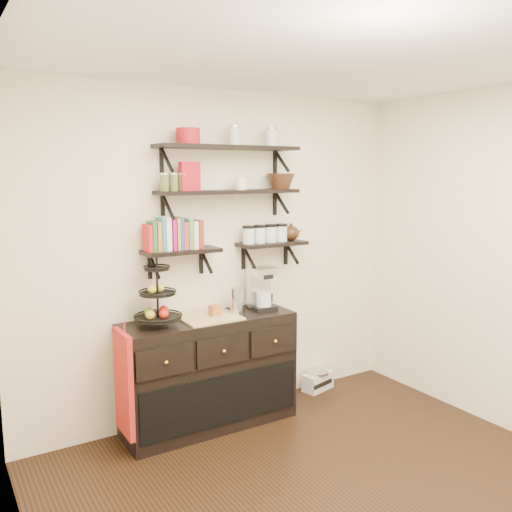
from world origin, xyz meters
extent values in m
cube|color=white|center=(0.00, 0.00, 2.70)|extent=(3.50, 3.50, 0.02)
cube|color=white|center=(0.00, 1.75, 1.35)|extent=(3.50, 0.02, 2.70)
cube|color=white|center=(-1.75, 0.00, 1.35)|extent=(0.02, 3.50, 2.70)
cube|color=black|center=(0.00, 1.61, 2.23)|extent=(1.20, 0.27, 0.03)
cube|color=black|center=(-0.52, 1.74, 2.12)|extent=(0.02, 0.03, 0.20)
cube|color=black|center=(0.52, 1.74, 2.12)|extent=(0.02, 0.03, 0.20)
cube|color=black|center=(0.00, 1.61, 1.89)|extent=(1.20, 0.27, 0.03)
cube|color=black|center=(-0.52, 1.74, 1.77)|extent=(0.02, 0.03, 0.20)
cube|color=black|center=(0.52, 1.74, 1.77)|extent=(0.02, 0.03, 0.20)
cube|color=black|center=(-0.42, 1.62, 1.44)|extent=(0.60, 0.25, 0.03)
cube|color=black|center=(-0.64, 1.74, 1.32)|extent=(0.02, 0.03, 0.20)
cube|color=black|center=(-0.20, 1.74, 1.32)|extent=(0.03, 0.03, 0.20)
cube|color=black|center=(0.42, 1.62, 1.44)|extent=(0.60, 0.25, 0.03)
cube|color=black|center=(0.20, 1.74, 1.32)|extent=(0.03, 0.03, 0.20)
cube|color=black|center=(0.64, 1.74, 1.32)|extent=(0.02, 0.03, 0.20)
cube|color=red|center=(-0.68, 1.63, 1.55)|extent=(0.02, 0.15, 0.20)
cube|color=#206436|center=(-0.65, 1.63, 1.57)|extent=(0.03, 0.15, 0.24)
cube|color=#C36926|center=(-0.61, 1.63, 1.55)|extent=(0.04, 0.15, 0.21)
cube|color=teal|center=(-0.57, 1.63, 1.57)|extent=(0.03, 0.15, 0.25)
cube|color=#F7E3D1|center=(-0.54, 1.63, 1.56)|extent=(0.03, 0.15, 0.22)
cube|color=#A4106E|center=(-0.50, 1.63, 1.58)|extent=(0.04, 0.15, 0.26)
cube|color=gold|center=(-0.46, 1.63, 1.56)|extent=(0.03, 0.15, 0.23)
cube|color=navy|center=(-0.42, 1.63, 1.55)|extent=(0.03, 0.15, 0.20)
cube|color=#B73638|center=(-0.38, 1.63, 1.57)|extent=(0.04, 0.15, 0.24)
cube|color=#499747|center=(-0.34, 1.63, 1.55)|extent=(0.03, 0.15, 0.21)
cube|color=beige|center=(-0.31, 1.63, 1.57)|extent=(0.03, 0.15, 0.25)
cube|color=maroon|center=(-0.27, 1.63, 1.56)|extent=(0.02, 0.15, 0.22)
cylinder|color=silver|center=(0.19, 1.63, 1.51)|extent=(0.10, 0.10, 0.13)
cylinder|color=silver|center=(0.30, 1.63, 1.51)|extent=(0.10, 0.10, 0.13)
cylinder|color=silver|center=(0.41, 1.63, 1.51)|extent=(0.10, 0.10, 0.13)
cylinder|color=silver|center=(0.52, 1.63, 1.51)|extent=(0.10, 0.10, 0.13)
cube|color=black|center=(-0.25, 1.51, 0.45)|extent=(1.40, 0.45, 0.90)
cube|color=tan|center=(-0.25, 1.51, 0.91)|extent=(0.45, 0.41, 0.02)
sphere|color=gold|center=(-0.72, 1.26, 0.70)|extent=(0.04, 0.04, 0.04)
sphere|color=gold|center=(-0.25, 1.26, 0.70)|extent=(0.04, 0.04, 0.04)
sphere|color=gold|center=(0.22, 1.26, 0.70)|extent=(0.04, 0.04, 0.04)
cylinder|color=black|center=(-0.67, 1.51, 1.16)|extent=(0.02, 0.02, 0.52)
cylinder|color=black|center=(-0.67, 1.51, 0.96)|extent=(0.35, 0.35, 0.01)
cylinder|color=black|center=(-0.67, 1.51, 1.15)|extent=(0.27, 0.27, 0.02)
cylinder|color=black|center=(-0.67, 1.51, 1.33)|extent=(0.19, 0.19, 0.02)
sphere|color=#B21914|center=(-0.61, 1.56, 1.00)|extent=(0.07, 0.07, 0.07)
sphere|color=gold|center=(-0.71, 1.51, 1.18)|extent=(0.06, 0.06, 0.06)
cube|color=#A05625|center=(-0.19, 1.51, 0.96)|extent=(0.08, 0.08, 0.08)
cube|color=black|center=(0.26, 1.51, 0.92)|extent=(0.20, 0.18, 0.04)
cube|color=silver|center=(0.26, 1.58, 1.07)|extent=(0.20, 0.08, 0.30)
cube|color=silver|center=(0.26, 1.51, 1.23)|extent=(0.20, 0.18, 0.06)
cylinder|color=silver|center=(0.26, 1.50, 0.99)|extent=(0.13, 0.13, 0.12)
cylinder|color=silver|center=(0.00, 1.49, 1.01)|extent=(0.11, 0.11, 0.22)
cube|color=#B52713|center=(-0.98, 1.41, 0.55)|extent=(0.04, 0.33, 0.76)
cube|color=silver|center=(0.95, 1.64, 0.08)|extent=(0.33, 0.22, 0.16)
cylinder|color=silver|center=(0.95, 1.64, 0.17)|extent=(0.24, 0.24, 0.02)
cube|color=black|center=(0.95, 1.56, 0.08)|extent=(0.26, 0.07, 0.04)
cube|color=#AF141E|center=(-0.34, 1.61, 2.01)|extent=(0.16, 0.07, 0.22)
cylinder|color=white|center=(0.11, 1.61, 1.95)|extent=(0.09, 0.09, 0.10)
cylinder|color=#AF141E|center=(-0.35, 1.61, 2.31)|extent=(0.18, 0.18, 0.12)
camera|label=1|loc=(-2.09, -2.22, 2.04)|focal=38.00mm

